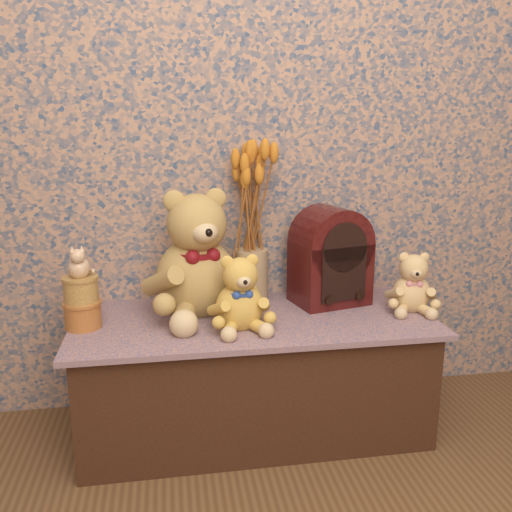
{
  "coord_description": "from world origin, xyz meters",
  "views": [
    {
      "loc": [
        -0.29,
        -0.6,
        1.13
      ],
      "look_at": [
        0.0,
        1.17,
        0.69
      ],
      "focal_mm": 37.83,
      "sensor_mm": 36.0,
      "label": 1
    }
  ],
  "objects_px": {
    "teddy_large": "(196,247)",
    "teddy_small": "(412,279)",
    "biscuit_tin_lower": "(83,315)",
    "teddy_medium": "(240,288)",
    "cathedral_radio": "(330,255)",
    "ceramic_vase": "(252,276)",
    "cat_figurine": "(78,261)"
  },
  "relations": [
    {
      "from": "teddy_small",
      "to": "cathedral_radio",
      "type": "bearing_deg",
      "value": 167.0
    },
    {
      "from": "biscuit_tin_lower",
      "to": "cat_figurine",
      "type": "relative_size",
      "value": 1.06
    },
    {
      "from": "ceramic_vase",
      "to": "cat_figurine",
      "type": "bearing_deg",
      "value": -163.95
    },
    {
      "from": "teddy_medium",
      "to": "teddy_small",
      "type": "bearing_deg",
      "value": 0.67
    },
    {
      "from": "teddy_large",
      "to": "teddy_medium",
      "type": "bearing_deg",
      "value": -67.58
    },
    {
      "from": "biscuit_tin_lower",
      "to": "cat_figurine",
      "type": "xyz_separation_m",
      "value": [
        0.0,
        0.0,
        0.19
      ]
    },
    {
      "from": "teddy_small",
      "to": "biscuit_tin_lower",
      "type": "xyz_separation_m",
      "value": [
        -1.19,
        0.01,
        -0.08
      ]
    },
    {
      "from": "teddy_large",
      "to": "biscuit_tin_lower",
      "type": "bearing_deg",
      "value": 178.97
    },
    {
      "from": "teddy_medium",
      "to": "teddy_small",
      "type": "xyz_separation_m",
      "value": [
        0.66,
        0.07,
        -0.02
      ]
    },
    {
      "from": "teddy_large",
      "to": "biscuit_tin_lower",
      "type": "distance_m",
      "value": 0.45
    },
    {
      "from": "teddy_large",
      "to": "biscuit_tin_lower",
      "type": "height_order",
      "value": "teddy_large"
    },
    {
      "from": "teddy_large",
      "to": "cat_figurine",
      "type": "bearing_deg",
      "value": 178.97
    },
    {
      "from": "teddy_large",
      "to": "teddy_medium",
      "type": "xyz_separation_m",
      "value": [
        0.14,
        -0.18,
        -0.11
      ]
    },
    {
      "from": "teddy_medium",
      "to": "ceramic_vase",
      "type": "relative_size",
      "value": 1.31
    },
    {
      "from": "teddy_small",
      "to": "cathedral_radio",
      "type": "height_order",
      "value": "cathedral_radio"
    },
    {
      "from": "teddy_small",
      "to": "biscuit_tin_lower",
      "type": "relative_size",
      "value": 1.94
    },
    {
      "from": "cathedral_radio",
      "to": "ceramic_vase",
      "type": "relative_size",
      "value": 1.8
    },
    {
      "from": "teddy_small",
      "to": "biscuit_tin_lower",
      "type": "distance_m",
      "value": 1.19
    },
    {
      "from": "teddy_large",
      "to": "teddy_medium",
      "type": "distance_m",
      "value": 0.25
    },
    {
      "from": "teddy_small",
      "to": "cat_figurine",
      "type": "distance_m",
      "value": 1.2
    },
    {
      "from": "teddy_medium",
      "to": "cathedral_radio",
      "type": "xyz_separation_m",
      "value": [
        0.38,
        0.2,
        0.05
      ]
    },
    {
      "from": "teddy_medium",
      "to": "cat_figurine",
      "type": "relative_size",
      "value": 2.37
    },
    {
      "from": "teddy_medium",
      "to": "biscuit_tin_lower",
      "type": "height_order",
      "value": "teddy_medium"
    },
    {
      "from": "teddy_large",
      "to": "ceramic_vase",
      "type": "distance_m",
      "value": 0.27
    },
    {
      "from": "teddy_large",
      "to": "teddy_small",
      "type": "relative_size",
      "value": 2.05
    },
    {
      "from": "ceramic_vase",
      "to": "biscuit_tin_lower",
      "type": "distance_m",
      "value": 0.64
    },
    {
      "from": "cathedral_radio",
      "to": "biscuit_tin_lower",
      "type": "height_order",
      "value": "cathedral_radio"
    },
    {
      "from": "ceramic_vase",
      "to": "biscuit_tin_lower",
      "type": "bearing_deg",
      "value": -163.95
    },
    {
      "from": "ceramic_vase",
      "to": "biscuit_tin_lower",
      "type": "relative_size",
      "value": 1.7
    },
    {
      "from": "cathedral_radio",
      "to": "biscuit_tin_lower",
      "type": "xyz_separation_m",
      "value": [
        -0.91,
        -0.12,
        -0.14
      ]
    },
    {
      "from": "teddy_large",
      "to": "teddy_small",
      "type": "bearing_deg",
      "value": -22.71
    },
    {
      "from": "cat_figurine",
      "to": "ceramic_vase",
      "type": "bearing_deg",
      "value": 10.65
    }
  ]
}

